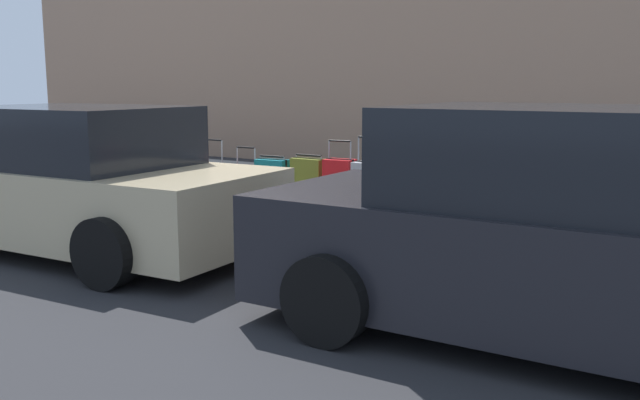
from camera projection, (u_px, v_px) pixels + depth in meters
ground_plane at (223, 227)px, 8.72m from camera, size 40.00×40.00×0.00m
sidewalk_curb at (328, 195)px, 10.79m from camera, size 18.00×5.00×0.14m
suitcase_teal_0 at (554, 217)px, 7.20m from camera, size 0.37×0.25×0.79m
suitcase_maroon_1 at (506, 204)px, 7.45m from camera, size 0.48×0.22×0.93m
suitcase_black_2 at (453, 202)px, 7.66m from camera, size 0.47×0.24×0.96m
suitcase_navy_3 at (407, 204)px, 7.92m from camera, size 0.44×0.27×0.89m
suitcase_silver_4 at (369, 193)px, 8.15m from camera, size 0.35×0.26×1.04m
suitcase_red_5 at (340, 190)px, 8.44m from camera, size 0.36×0.28×0.98m
suitcase_olive_6 at (309, 187)px, 8.74m from camera, size 0.45×0.22×0.77m
suitcase_teal_7 at (272, 186)px, 8.98m from camera, size 0.43×0.23×0.73m
suitcase_maroon_8 at (246, 188)px, 9.29m from camera, size 0.35×0.26×0.82m
suitcase_black_9 at (214, 184)px, 9.41m from camera, size 0.36×0.22×0.91m
suitcase_navy_10 at (190, 179)px, 9.70m from camera, size 0.45×0.19×0.97m
fire_hydrant at (149, 170)px, 10.13m from camera, size 0.39×0.21×0.74m
bollard_post at (108, 169)px, 10.37m from camera, size 0.12×0.12×0.77m
parked_car_charcoal_0 at (562, 234)px, 4.79m from camera, size 4.28×2.11×1.62m
parked_car_beige_1 at (77, 183)px, 7.45m from camera, size 4.43×2.21×1.54m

